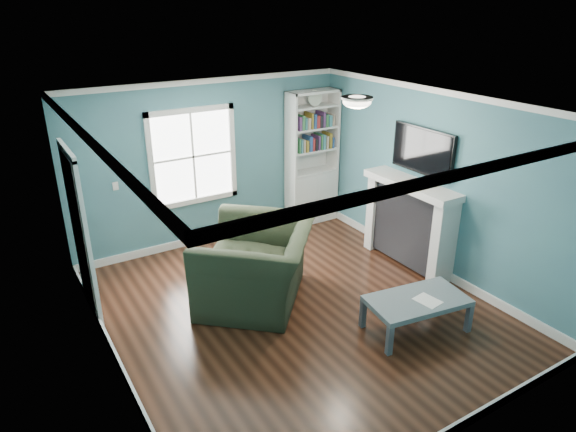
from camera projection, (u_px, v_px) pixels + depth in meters
floor at (296, 309)px, 6.58m from camera, size 5.00×5.00×0.00m
room_walls at (297, 194)px, 5.97m from camera, size 5.00×5.00×5.00m
trim at (297, 221)px, 6.10m from camera, size 4.50×5.00×2.60m
window at (193, 157)px, 7.82m from camera, size 1.40×0.06×1.50m
bookshelf at (312, 171)px, 8.88m from camera, size 0.90×0.35×2.31m
fireplace at (409, 224)px, 7.49m from camera, size 0.44×1.58×1.30m
tv at (423, 151)px, 7.13m from camera, size 0.06×1.10×0.65m
door at (80, 232)px, 6.19m from camera, size 0.12×0.98×2.17m
ceiling_fixture at (357, 101)px, 6.10m from camera, size 0.38×0.38×0.15m
light_switch at (116, 186)px, 7.34m from camera, size 0.08×0.01×0.12m
recliner at (256, 253)px, 6.56m from camera, size 1.79×1.83×1.36m
coffee_table at (417, 302)px, 6.04m from camera, size 1.25×0.81×0.43m
paper_sheet at (428, 301)px, 5.97m from camera, size 0.27×0.32×0.00m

